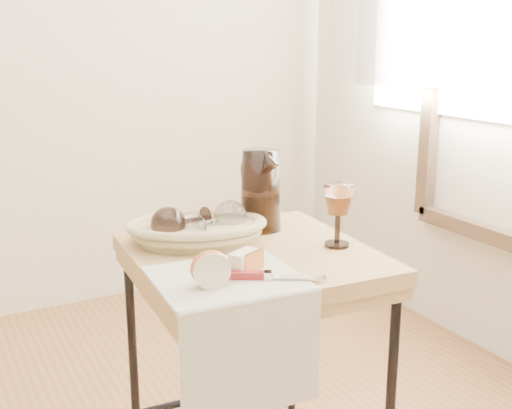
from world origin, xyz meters
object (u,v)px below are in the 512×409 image
side_table (252,382)px  apple_half (210,268)px  tea_towel (226,278)px  table_knife (271,275)px  goblet_lying_a (185,221)px  goblet_lying_b (217,220)px  wine_goblet (338,215)px  bread_basket (197,232)px  pitcher (260,190)px

side_table → apple_half: size_ratio=8.51×
tea_towel → table_knife: 0.10m
goblet_lying_a → apple_half: 0.31m
side_table → goblet_lying_a: 0.45m
tea_towel → goblet_lying_b: size_ratio=2.11×
side_table → wine_goblet: size_ratio=4.47×
goblet_lying_a → goblet_lying_b: bearing=150.2°
tea_towel → bread_basket: 0.27m
pitcher → wine_goblet: size_ratio=1.61×
side_table → table_knife: size_ratio=3.43×
side_table → goblet_lying_a: (-0.12, 0.14, 0.41)m
goblet_lying_a → wine_goblet: (0.32, -0.20, 0.02)m
pitcher → wine_goblet: (0.10, -0.22, -0.03)m
side_table → goblet_lying_b: size_ratio=4.95×
bread_basket → goblet_lying_b: size_ratio=2.18×
goblet_lying_a → pitcher: size_ratio=0.56×
bread_basket → table_knife: bearing=-65.9°
bread_basket → goblet_lying_b: goblet_lying_b is taller
tea_towel → table_knife: size_ratio=1.46×
side_table → pitcher: (0.10, 0.15, 0.46)m
bread_basket → goblet_lying_a: (-0.03, 0.01, 0.03)m
goblet_lying_b → pitcher: pitcher is taller
bread_basket → wine_goblet: (0.29, -0.19, 0.05)m
goblet_lying_b → tea_towel: bearing=-126.8°
apple_half → table_knife: bearing=2.6°
table_knife → apple_half: bearing=-162.4°
goblet_lying_b → table_knife: goblet_lying_b is taller
goblet_lying_b → apple_half: goblet_lying_b is taller
pitcher → apple_half: bearing=-139.9°
apple_half → bread_basket: bearing=86.1°
wine_goblet → apple_half: wine_goblet is taller
tea_towel → apple_half: (-0.05, -0.03, 0.04)m
goblet_lying_b → table_knife: bearing=-108.7°
goblet_lying_b → pitcher: (0.15, 0.05, 0.05)m
table_knife → bread_basket: bearing=125.1°
tea_towel → table_knife: table_knife is taller
goblet_lying_a → apple_half: (-0.07, -0.30, -0.01)m
side_table → pitcher: 0.49m
bread_basket → wine_goblet: wine_goblet is taller
bread_basket → wine_goblet: 0.35m
goblet_lying_a → goblet_lying_b: size_ratio=1.00×
side_table → tea_towel: bearing=-134.1°
pitcher → wine_goblet: bearing=-73.4°
pitcher → table_knife: size_ratio=1.24×
pitcher → goblet_lying_b: bearing=-170.7°
apple_half → tea_towel: bearing=43.5°
bread_basket → goblet_lying_a: goblet_lying_a is taller
side_table → bread_basket: bearing=126.4°
bread_basket → table_knife: bread_basket is taller
pitcher → side_table: bearing=-132.5°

